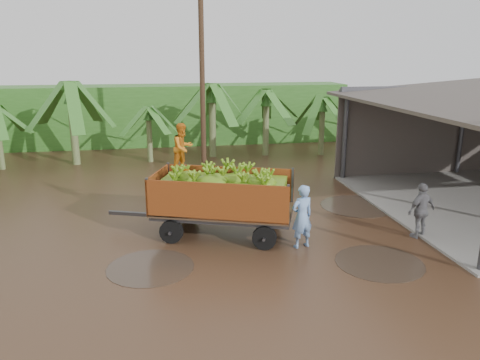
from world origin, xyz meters
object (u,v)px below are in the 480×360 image
man_grey (421,210)px  utility_pole (202,79)px  banana_trailer (222,195)px  man_blue (302,216)px

man_grey → utility_pole: 11.55m
banana_trailer → man_grey: 6.12m
banana_trailer → man_grey: banana_trailer is taller
banana_trailer → utility_pole: (0.27, 8.15, 3.05)m
man_grey → utility_pole: size_ratio=0.20×
utility_pole → banana_trailer: bearing=-91.9°
man_blue → man_grey: size_ratio=1.09×
banana_trailer → man_grey: bearing=8.0°
man_blue → utility_pole: (-1.88, 9.50, 3.39)m
man_blue → man_grey: bearing=165.4°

